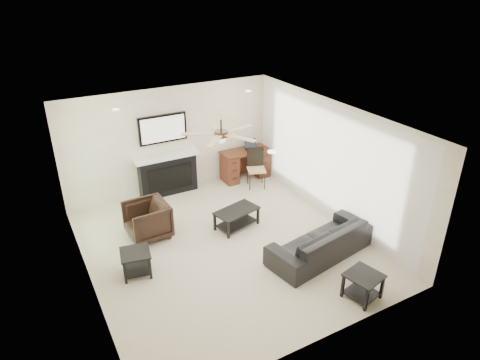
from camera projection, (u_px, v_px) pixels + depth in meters
The scene contains 10 objects.
room_shell at pixel (232, 162), 7.67m from camera, with size 5.50×5.54×2.52m.
sofa at pixel (321, 241), 7.86m from camera, with size 2.12×0.83×0.62m, color black.
armchair at pixel (147, 220), 8.40m from camera, with size 0.78×0.80×0.73m, color black.
coffee_table at pixel (237, 218), 8.78m from camera, with size 0.90×0.50×0.40m, color black.
end_table_near at pixel (362, 286), 6.85m from camera, with size 0.52×0.52×0.45m, color black.
end_table_left at pixel (136, 263), 7.39m from camera, with size 0.50×0.50×0.45m, color black.
fireplace_unit at pixel (167, 156), 9.80m from camera, with size 1.52×0.34×1.91m, color black.
desk at pixel (245, 164), 10.80m from camera, with size 1.22×0.56×0.76m, color #361E0D.
desk_chair at pixel (256, 168), 10.32m from camera, with size 0.42×0.44×0.97m, color black.
laptop at pixel (253, 145), 10.65m from camera, with size 0.33×0.24×0.23m, color black.
Camera 1 is at (-3.08, -6.15, 4.76)m, focal length 32.00 mm.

